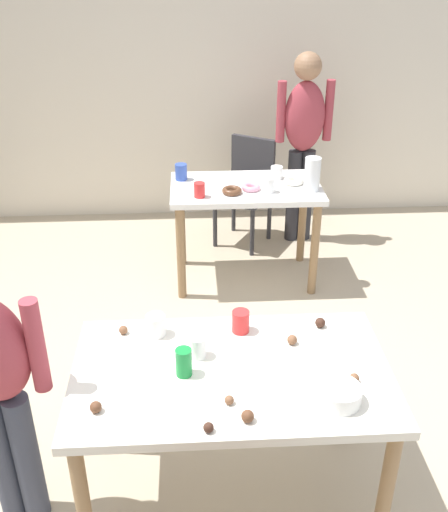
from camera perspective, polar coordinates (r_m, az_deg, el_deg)
name	(u,v)px	position (r m, az deg, el deg)	size (l,w,h in m)	color
ground_plane	(214,481)	(3.08, -1.00, -20.66)	(6.40, 6.40, 0.00)	tan
wall_back	(196,70)	(5.31, -2.69, 17.35)	(6.40, 0.10, 2.60)	beige
dining_table_near	(231,388)	(2.55, 0.70, -12.51)	(1.31, 0.77, 0.75)	silver
dining_table_far	(246,202)	(4.30, 2.07, 5.17)	(1.06, 0.62, 0.75)	white
chair_far_table	(247,185)	(4.95, 2.23, 6.82)	(0.55, 0.55, 0.87)	#2D2D33
person_adult_far	(304,133)	(4.86, 7.61, 11.60)	(0.45, 0.22, 1.55)	#28282D
mixing_bowl	(339,395)	(2.36, 10.96, -12.87)	(0.17, 0.17, 0.07)	white
soda_can	(184,362)	(2.43, -3.87, -10.09)	(0.07, 0.07, 0.12)	#198438
fork_near	(321,353)	(2.60, 9.21, -9.12)	(0.17, 0.02, 0.01)	silver
cup_near_0	(241,322)	(2.67, 1.60, -6.27)	(0.08, 0.08, 0.10)	red
cup_near_1	(156,325)	(2.67, -6.53, -6.60)	(0.09, 0.09, 0.10)	white
cup_near_2	(198,347)	(2.53, -2.53, -8.68)	(0.07, 0.07, 0.10)	white
cake_ball_0	(96,407)	(2.34, -12.15, -13.93)	(0.05, 0.05, 0.05)	brown
cake_ball_1	(320,323)	(2.75, 9.18, -6.30)	(0.05, 0.05, 0.05)	#3D2319
cake_ball_2	(123,330)	(2.71, -9.60, -6.98)	(0.04, 0.04, 0.04)	brown
cake_ball_3	(248,416)	(2.26, 2.27, -15.04)	(0.05, 0.05, 0.05)	brown
cake_ball_4	(209,428)	(2.22, -1.49, -16.06)	(0.04, 0.04, 0.04)	#3D2319
cake_ball_5	(229,400)	(2.33, 0.51, -13.59)	(0.04, 0.04, 0.04)	brown
cake_ball_6	(292,340)	(2.63, 6.53, -7.95)	(0.04, 0.04, 0.04)	brown
cake_ball_7	(354,378)	(2.47, 12.33, -11.33)	(0.04, 0.04, 0.04)	brown
pitcher_far	(312,174)	(4.18, 8.43, 7.76)	(0.11, 0.11, 0.23)	white
cup_far_0	(269,185)	(4.13, 4.36, 6.76)	(0.07, 0.07, 0.10)	white
cup_far_1	(181,172)	(4.35, -4.12, 8.01)	(0.09, 0.09, 0.12)	#3351B2
cup_far_2	(199,190)	(4.04, -2.36, 6.32)	(0.07, 0.07, 0.10)	red
cup_far_3	(277,173)	(4.38, 5.04, 7.95)	(0.09, 0.09, 0.09)	white
donut_far_0	(251,187)	(4.17, 2.59, 6.58)	(0.13, 0.13, 0.04)	pink
donut_far_1	(294,181)	(4.31, 6.67, 7.15)	(0.14, 0.14, 0.04)	white
donut_far_2	(232,191)	(4.11, 0.76, 6.26)	(0.14, 0.14, 0.04)	brown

